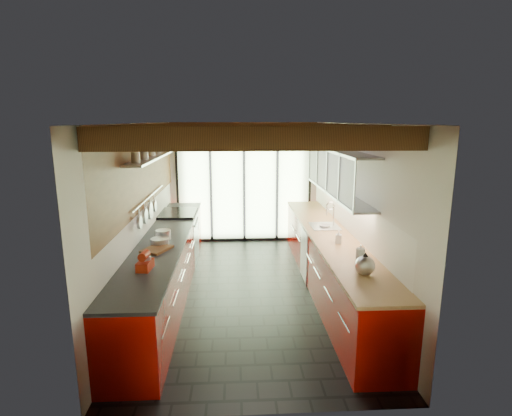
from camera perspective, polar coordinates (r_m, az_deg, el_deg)
The scene contains 18 objects.
ground at distance 6.48m, azimuth -1.03°, elevation -11.65°, with size 5.50×5.50×0.00m, color black.
room_shell at distance 6.00m, azimuth -1.09°, elevation 2.93°, with size 5.50×5.50×5.50m.
ceiling_beams at distance 6.29m, azimuth -1.24°, elevation 10.78°, with size 3.14×5.06×4.90m.
glass_door at distance 8.66m, azimuth -1.72°, elevation 5.91°, with size 2.95×0.10×2.90m.
left_counter at distance 6.39m, azimuth -12.66°, elevation -7.85°, with size 0.68×5.00×0.92m.
range_stove at distance 7.75m, azimuth -10.93°, elevation -4.09°, with size 0.66×0.90×0.97m.
right_counter at distance 6.47m, azimuth 10.40°, elevation -7.49°, with size 0.68×5.00×0.92m.
sink_assembly at distance 6.70m, azimuth 9.89°, elevation -2.31°, with size 0.45×0.52×0.43m.
upper_cabinets_right at distance 6.47m, azimuth 11.62°, elevation 5.14°, with size 0.34×3.00×3.00m.
left_wall_fixtures at distance 6.23m, azimuth -14.80°, elevation 4.99°, with size 0.28×2.60×0.96m.
stand_mixer at distance 4.91m, azimuth -15.57°, elevation -7.46°, with size 0.18×0.27×0.23m.
pot_large at distance 6.06m, azimuth -13.11°, elevation -3.73°, with size 0.22×0.22×0.14m, color silver.
pot_small at distance 5.80m, azimuth -13.59°, elevation -4.71°, with size 0.26×0.26×0.10m, color silver.
cutting_board at distance 5.59m, azimuth -14.00°, elevation -5.73°, with size 0.29×0.40×0.03m, color brown.
kettle at distance 4.76m, azimuth 15.31°, elevation -7.74°, with size 0.30×0.32×0.27m.
paper_towel at distance 4.92m, azimuth 14.64°, elevation -6.98°, with size 0.11×0.11×0.29m.
soap_bottle at distance 5.83m, azimuth 11.72°, elevation -4.04°, with size 0.09×0.09×0.19m, color silver.
bowl at distance 6.66m, azimuth 9.83°, elevation -2.56°, with size 0.19×0.19×0.05m, color silver.
Camera 1 is at (-0.20, -5.91, 2.64)m, focal length 28.00 mm.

